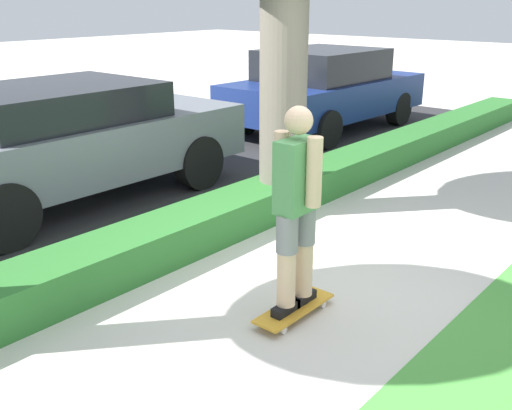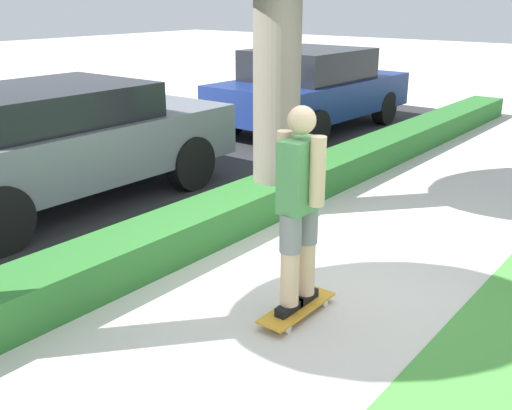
{
  "view_description": "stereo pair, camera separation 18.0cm",
  "coord_description": "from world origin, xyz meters",
  "px_view_note": "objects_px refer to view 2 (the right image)",
  "views": [
    {
      "loc": [
        -3.8,
        -2.47,
        2.37
      ],
      "look_at": [
        -0.18,
        0.6,
        0.71
      ],
      "focal_mm": 42.0,
      "sensor_mm": 36.0,
      "label": 1
    },
    {
      "loc": [
        -3.91,
        -2.33,
        2.37
      ],
      "look_at": [
        -0.18,
        0.6,
        0.71
      ],
      "focal_mm": 42.0,
      "sensor_mm": 36.0,
      "label": 2
    }
  ],
  "objects_px": {
    "skater_person": "(300,205)",
    "parked_car_rear": "(311,88)",
    "parked_car_middle": "(55,140)",
    "skateboard": "(297,308)"
  },
  "relations": [
    {
      "from": "skater_person",
      "to": "parked_car_rear",
      "type": "distance_m",
      "value": 7.04
    },
    {
      "from": "parked_car_middle",
      "to": "skateboard",
      "type": "bearing_deg",
      "value": -97.43
    },
    {
      "from": "skateboard",
      "to": "parked_car_middle",
      "type": "bearing_deg",
      "value": 82.39
    },
    {
      "from": "skateboard",
      "to": "skater_person",
      "type": "xyz_separation_m",
      "value": [
        -0.0,
        0.0,
        0.85
      ]
    },
    {
      "from": "skater_person",
      "to": "skateboard",
      "type": "bearing_deg",
      "value": 0.0
    },
    {
      "from": "skater_person",
      "to": "parked_car_rear",
      "type": "relative_size",
      "value": 0.39
    },
    {
      "from": "parked_car_middle",
      "to": "parked_car_rear",
      "type": "bearing_deg",
      "value": -0.2
    },
    {
      "from": "skateboard",
      "to": "parked_car_middle",
      "type": "height_order",
      "value": "parked_car_middle"
    },
    {
      "from": "skateboard",
      "to": "skater_person",
      "type": "bearing_deg",
      "value": 180.0
    },
    {
      "from": "parked_car_rear",
      "to": "skater_person",
      "type": "bearing_deg",
      "value": -146.03
    }
  ]
}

